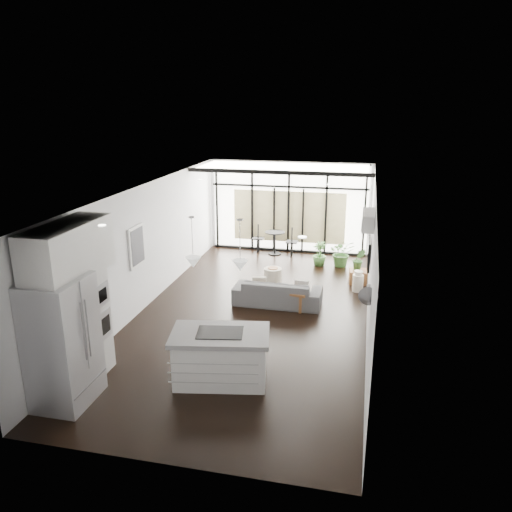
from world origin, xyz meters
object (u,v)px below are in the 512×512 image
at_px(console_bench, 278,298).
at_px(pouf, 273,275).
at_px(milk_can, 358,281).
at_px(tv, 369,252).
at_px(island, 221,357).
at_px(sofa, 278,288).
at_px(fridge, 63,342).

height_order(console_bench, pouf, console_bench).
xyz_separation_m(pouf, milk_can, (2.19, -0.18, 0.08)).
bearing_deg(pouf, tv, -23.80).
bearing_deg(pouf, island, -89.56).
bearing_deg(milk_can, tv, -76.54).
height_order(island, pouf, island).
xyz_separation_m(sofa, pouf, (-0.39, 1.43, -0.21)).
xyz_separation_m(fridge, tv, (4.56, 4.95, 0.28)).
bearing_deg(pouf, console_bench, -74.93).
distance_m(fridge, console_bench, 5.17).
distance_m(island, fridge, 2.52).
relative_size(console_bench, pouf, 2.94).
height_order(fridge, pouf, fridge).
relative_size(island, tv, 1.48).
bearing_deg(tv, sofa, -169.45).
height_order(island, console_bench, island).
xyz_separation_m(island, fridge, (-2.19, -1.09, 0.58)).
height_order(island, sofa, island).
xyz_separation_m(sofa, tv, (2.02, 0.38, 0.90)).
bearing_deg(console_bench, sofa, 116.67).
bearing_deg(sofa, tv, -168.95).
distance_m(console_bench, tv, 2.31).
bearing_deg(milk_can, fridge, -126.72).
bearing_deg(island, sofa, 73.81).
xyz_separation_m(island, tv, (2.36, 3.86, 0.85)).
distance_m(island, console_bench, 3.35).
bearing_deg(fridge, console_bench, 59.63).
distance_m(console_bench, milk_can, 2.26).
bearing_deg(tv, pouf, 156.20).
height_order(fridge, console_bench, fridge).
xyz_separation_m(milk_can, tv, (0.21, -0.88, 1.03)).
relative_size(island, sofa, 0.80).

